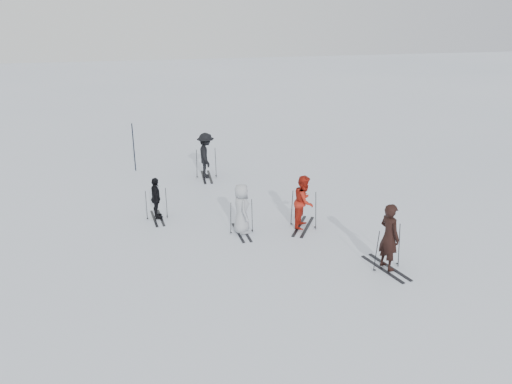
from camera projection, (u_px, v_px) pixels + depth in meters
ground at (263, 229)px, 16.99m from camera, size 120.00×120.00×0.00m
skier_near_dark at (389, 238)px, 14.10m from camera, size 0.62×0.81×1.98m
skier_red at (304, 202)px, 16.86m from camera, size 1.06×1.12×1.83m
skier_grey at (241, 209)px, 16.44m from camera, size 0.56×0.84×1.70m
skier_uphill_left at (156, 199)px, 17.60m from camera, size 0.44×0.91×1.50m
skier_uphill_far at (206, 156)px, 21.84m from camera, size 0.81×1.32×1.98m
skis_near_dark at (388, 247)px, 14.21m from camera, size 2.02×1.37×1.35m
skis_red at (304, 209)px, 16.95m from camera, size 2.10×1.82×1.35m
skis_grey at (241, 216)px, 16.53m from camera, size 1.65×0.90×1.19m
skis_uphill_left at (156, 204)px, 17.66m from camera, size 1.64×0.96×1.15m
skis_uphill_far at (206, 163)px, 21.94m from camera, size 1.92×1.10×1.36m
piste_marker at (134, 147)px, 22.72m from camera, size 0.06×0.06×2.22m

